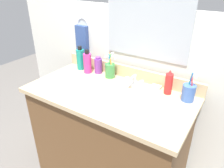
% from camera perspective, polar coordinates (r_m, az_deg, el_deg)
% --- Properties ---
extents(vanity_cabinet, '(1.06, 0.52, 0.77)m').
position_cam_1_polar(vanity_cabinet, '(1.65, -0.85, -14.80)').
color(vanity_cabinet, brown).
rests_on(vanity_cabinet, ground_plane).
extents(countertop, '(1.10, 0.57, 0.03)m').
position_cam_1_polar(countertop, '(1.42, -0.96, -2.77)').
color(countertop, '#D1B284').
rests_on(countertop, vanity_cabinet).
extents(backsplash, '(1.10, 0.02, 0.09)m').
position_cam_1_polar(backsplash, '(1.60, 4.42, 3.18)').
color(backsplash, '#D1B284').
rests_on(backsplash, countertop).
extents(back_wall, '(2.20, 0.04, 1.30)m').
position_cam_1_polar(back_wall, '(1.73, 5.19, -1.87)').
color(back_wall, silver).
rests_on(back_wall, ground_plane).
extents(mirror_panel, '(0.60, 0.01, 0.56)m').
position_cam_1_polar(mirror_panel, '(1.47, 9.36, 17.36)').
color(mirror_panel, '#B2BCC6').
extents(towel_ring, '(0.10, 0.01, 0.10)m').
position_cam_1_polar(towel_ring, '(1.78, -7.81, 15.54)').
color(towel_ring, silver).
extents(hand_towel, '(0.11, 0.04, 0.22)m').
position_cam_1_polar(hand_towel, '(1.80, -7.94, 11.69)').
color(hand_towel, '#334C8C').
extents(sink_basin, '(0.37, 0.37, 0.11)m').
position_cam_1_polar(sink_basin, '(1.37, 1.94, -4.68)').
color(sink_basin, white).
rests_on(sink_basin, countertop).
extents(faucet, '(0.16, 0.10, 0.08)m').
position_cam_1_polar(faucet, '(1.49, 5.84, 0.55)').
color(faucet, silver).
rests_on(faucet, countertop).
extents(bottle_soap_pink, '(0.06, 0.06, 0.19)m').
position_cam_1_polar(bottle_soap_pink, '(1.68, -6.54, 5.64)').
color(bottle_soap_pink, '#D8338C').
rests_on(bottle_soap_pink, countertop).
extents(bottle_cream_purple, '(0.06, 0.06, 0.13)m').
position_cam_1_polar(bottle_cream_purple, '(1.67, -3.67, 4.94)').
color(bottle_cream_purple, '#7A3899').
rests_on(bottle_cream_purple, countertop).
extents(bottle_mouthwash_teal, '(0.06, 0.06, 0.19)m').
position_cam_1_polar(bottle_mouthwash_teal, '(1.75, -8.37, 6.59)').
color(bottle_mouthwash_teal, teal).
rests_on(bottle_mouthwash_teal, countertop).
extents(bottle_spray_red, '(0.05, 0.05, 0.17)m').
position_cam_1_polar(bottle_spray_red, '(1.41, 14.83, 0.28)').
color(bottle_spray_red, red).
rests_on(bottle_spray_red, countertop).
extents(cup_green, '(0.08, 0.09, 0.19)m').
position_cam_1_polar(cup_green, '(1.59, -0.50, 3.78)').
color(cup_green, '#3F8C47').
rests_on(cup_green, countertop).
extents(cup_blue_plastic, '(0.08, 0.08, 0.19)m').
position_cam_1_polar(cup_blue_plastic, '(1.38, 19.66, -2.11)').
color(cup_blue_plastic, '#3F66B7').
rests_on(cup_blue_plastic, countertop).
extents(soap_bar, '(0.06, 0.04, 0.02)m').
position_cam_1_polar(soap_bar, '(1.48, 11.65, -0.83)').
color(soap_bar, white).
rests_on(soap_bar, countertop).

